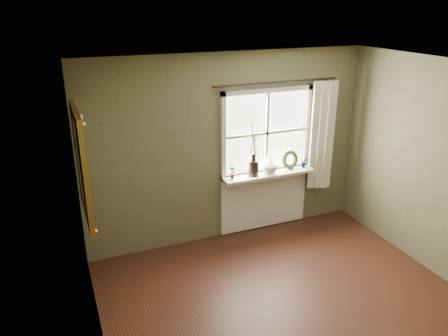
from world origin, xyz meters
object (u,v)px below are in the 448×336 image
(dark_jug, at_px, (253,168))
(wreath, at_px, (290,162))
(cream_vase, at_px, (270,165))
(gilt_mirror, at_px, (81,165))

(dark_jug, distance_m, wreath, 0.60)
(dark_jug, relative_size, cream_vase, 0.95)
(cream_vase, bearing_deg, wreath, 6.67)
(cream_vase, xyz_separation_m, wreath, (0.34, 0.04, -0.01))
(gilt_mirror, bearing_deg, dark_jug, 12.15)
(dark_jug, distance_m, cream_vase, 0.26)
(cream_vase, bearing_deg, dark_jug, 180.00)
(dark_jug, distance_m, gilt_mirror, 2.39)
(gilt_mirror, bearing_deg, wreath, 10.43)
(cream_vase, distance_m, wreath, 0.34)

